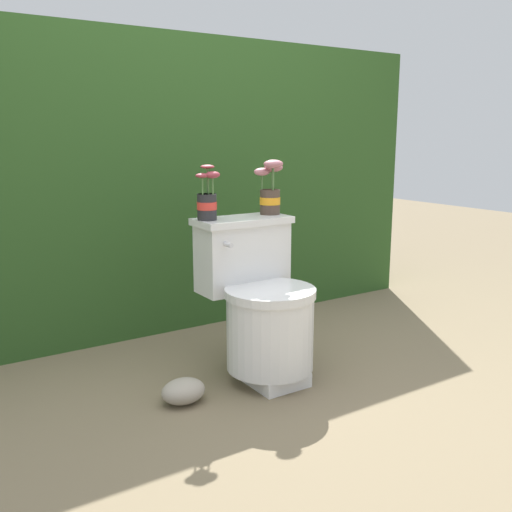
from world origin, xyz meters
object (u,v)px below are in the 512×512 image
object	(u,v)px
toilet	(261,306)
potted_plant_left	(207,200)
potted_plant_midleft	(270,188)
garden_stone	(183,391)

from	to	relation	value
toilet	potted_plant_left	bearing A→B (deg)	135.70
potted_plant_left	potted_plant_midleft	bearing A→B (deg)	0.72
potted_plant_left	garden_stone	distance (m)	0.80
potted_plant_left	garden_stone	world-z (taller)	potted_plant_left
potted_plant_left	potted_plant_midleft	size ratio (longest dim) A/B	0.94
toilet	potted_plant_left	size ratio (longest dim) A/B	2.94
toilet	garden_stone	xyz separation A→B (m)	(-0.41, -0.06, -0.27)
potted_plant_left	garden_stone	xyz separation A→B (m)	(-0.24, -0.23, -0.73)
toilet	potted_plant_midleft	distance (m)	0.55
toilet	potted_plant_left	distance (m)	0.52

